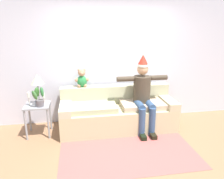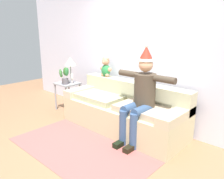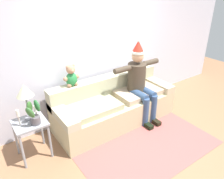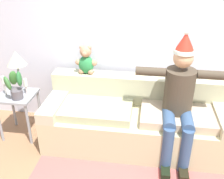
{
  "view_description": "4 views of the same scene",
  "coord_description": "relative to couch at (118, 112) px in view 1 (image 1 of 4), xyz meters",
  "views": [
    {
      "loc": [
        -0.78,
        -2.98,
        2.04
      ],
      "look_at": [
        -0.15,
        0.82,
        0.89
      ],
      "focal_mm": 34.37,
      "sensor_mm": 36.0,
      "label": 1
    },
    {
      "loc": [
        2.41,
        -1.9,
        1.75
      ],
      "look_at": [
        -0.13,
        0.87,
        0.74
      ],
      "focal_mm": 36.11,
      "sensor_mm": 36.0,
      "label": 2
    },
    {
      "loc": [
        -2.1,
        -1.88,
        2.45
      ],
      "look_at": [
        -0.21,
        0.8,
        0.82
      ],
      "focal_mm": 35.29,
      "sensor_mm": 36.0,
      "label": 3
    },
    {
      "loc": [
        0.11,
        -1.78,
        2.21
      ],
      "look_at": [
        -0.3,
        0.92,
        0.81
      ],
      "focal_mm": 41.77,
      "sensor_mm": 36.0,
      "label": 4
    }
  ],
  "objects": [
    {
      "name": "table_lamp",
      "position": [
        -1.52,
        0.02,
        0.72
      ],
      "size": [
        0.24,
        0.24,
        0.56
      ],
      "color": "gray",
      "rests_on": "side_table"
    },
    {
      "name": "side_table",
      "position": [
        -1.55,
        -0.07,
        0.16
      ],
      "size": [
        0.46,
        0.43,
        0.62
      ],
      "color": "#8F929A",
      "rests_on": "ground_plane"
    },
    {
      "name": "candle_short",
      "position": [
        -1.43,
        -0.03,
        0.42
      ],
      "size": [
        0.04,
        0.04,
        0.21
      ],
      "color": "beige",
      "rests_on": "side_table"
    },
    {
      "name": "candle_tall",
      "position": [
        -1.68,
        -0.09,
        0.45
      ],
      "size": [
        0.04,
        0.04,
        0.26
      ],
      "color": "beige",
      "rests_on": "side_table"
    },
    {
      "name": "ground_plane",
      "position": [
        0.0,
        -1.04,
        -0.33
      ],
      "size": [
        10.0,
        10.0,
        0.0
      ],
      "primitive_type": "plane",
      "color": "#936747"
    },
    {
      "name": "back_wall",
      "position": [
        0.0,
        0.51,
        1.02
      ],
      "size": [
        7.0,
        0.1,
        2.7
      ],
      "primitive_type": "cube",
      "color": "silver",
      "rests_on": "ground_plane"
    },
    {
      "name": "teddy_bear",
      "position": [
        -0.69,
        0.26,
        0.67
      ],
      "size": [
        0.29,
        0.17,
        0.38
      ],
      "color": "#2A8142",
      "rests_on": "couch"
    },
    {
      "name": "person_seated",
      "position": [
        0.48,
        -0.16,
        0.45
      ],
      "size": [
        1.02,
        0.77,
        1.54
      ],
      "color": "#44392C",
      "rests_on": "ground_plane"
    },
    {
      "name": "area_rug",
      "position": [
        0.0,
        -1.02,
        -0.33
      ],
      "size": [
        2.26,
        1.17,
        0.01
      ],
      "primitive_type": "cube",
      "color": "#B0544F",
      "rests_on": "ground_plane"
    },
    {
      "name": "potted_plant",
      "position": [
        -1.5,
        -0.17,
        0.46
      ],
      "size": [
        0.25,
        0.23,
        0.37
      ],
      "color": "#595257",
      "rests_on": "side_table"
    },
    {
      "name": "couch",
      "position": [
        0.0,
        0.0,
        0.0
      ],
      "size": [
        2.29,
        0.86,
        0.83
      ],
      "color": "#BEB489",
      "rests_on": "ground_plane"
    }
  ]
}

